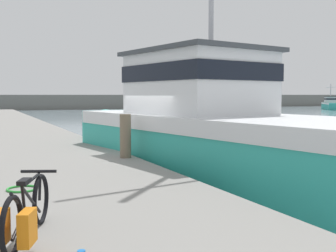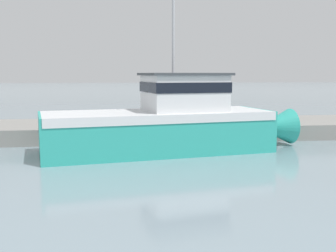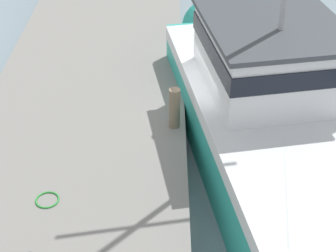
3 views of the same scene
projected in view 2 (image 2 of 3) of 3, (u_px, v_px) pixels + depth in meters
ground_plane at (183, 146)px, 21.94m from camera, size 320.00×320.00×0.00m
dock_pier at (173, 129)px, 25.53m from camera, size 5.69×80.00×0.87m
fishing_boat_main at (169, 121)px, 20.35m from camera, size 5.61×13.13×10.72m
bicycle_touring at (71, 117)px, 25.19m from camera, size 0.84×1.65×0.71m
mooring_post at (171, 117)px, 22.84m from camera, size 0.29×0.29×1.15m
hose_coil at (118, 122)px, 25.35m from camera, size 0.53×0.53×0.04m
water_bottle_on_curb at (55, 120)px, 25.34m from camera, size 0.08×0.08×0.23m
water_bottle_by_bike at (53, 122)px, 24.68m from camera, size 0.08×0.08×0.19m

